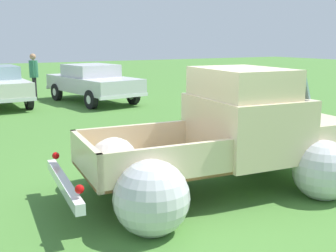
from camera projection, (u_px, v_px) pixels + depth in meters
name	position (u px, v px, depth m)	size (l,w,h in m)	color
ground_plane	(209.00, 192.00, 6.60)	(80.00, 80.00, 0.00)	#477A33
vintage_pickup_truck	(231.00, 142.00, 6.60)	(4.77, 3.10, 1.96)	black
show_car_2	(93.00, 82.00, 15.96)	(2.60, 4.62, 1.43)	black
spectator_0	(34.00, 73.00, 16.55)	(0.42, 0.53, 1.82)	black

